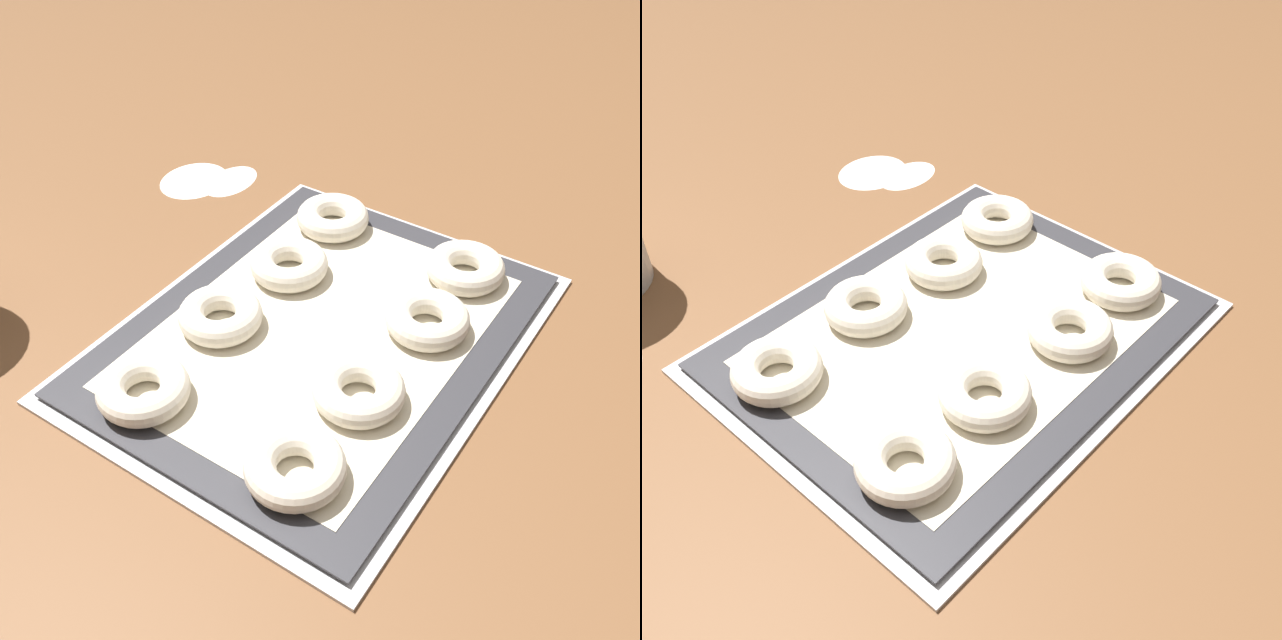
# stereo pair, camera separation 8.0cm
# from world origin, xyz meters

# --- Properties ---
(ground_plane) EXTENTS (2.80, 2.80, 0.00)m
(ground_plane) POSITION_xyz_m (0.00, 0.00, 0.00)
(ground_plane) COLOR brown
(baking_tray) EXTENTS (0.45, 0.36, 0.01)m
(baking_tray) POSITION_xyz_m (0.02, -0.00, 0.00)
(baking_tray) COLOR silver
(baking_tray) RESTS_ON ground_plane
(baking_mat) EXTENTS (0.43, 0.34, 0.00)m
(baking_mat) POSITION_xyz_m (0.02, -0.00, 0.01)
(baking_mat) COLOR #333338
(baking_mat) RESTS_ON baking_tray
(bagel_front_far_left) EXTENTS (0.08, 0.08, 0.03)m
(bagel_front_far_left) POSITION_xyz_m (-0.14, -0.08, 0.02)
(bagel_front_far_left) COLOR silver
(bagel_front_far_left) RESTS_ON baking_mat
(bagel_front_mid_left) EXTENTS (0.08, 0.08, 0.03)m
(bagel_front_mid_left) POSITION_xyz_m (-0.04, -0.08, 0.02)
(bagel_front_mid_left) COLOR silver
(bagel_front_mid_left) RESTS_ON baking_mat
(bagel_front_mid_right) EXTENTS (0.08, 0.08, 0.03)m
(bagel_front_mid_right) POSITION_xyz_m (0.08, -0.09, 0.02)
(bagel_front_mid_right) COLOR silver
(bagel_front_mid_right) RESTS_ON baking_mat
(bagel_front_far_right) EXTENTS (0.08, 0.08, 0.03)m
(bagel_front_far_right) POSITION_xyz_m (0.17, -0.08, 0.02)
(bagel_front_far_right) COLOR silver
(bagel_front_far_right) RESTS_ON baking_mat
(bagel_back_far_left) EXTENTS (0.08, 0.08, 0.03)m
(bagel_back_far_left) POSITION_xyz_m (-0.15, 0.08, 0.02)
(bagel_back_far_left) COLOR silver
(bagel_back_far_left) RESTS_ON baking_mat
(bagel_back_mid_left) EXTENTS (0.08, 0.08, 0.03)m
(bagel_back_mid_left) POSITION_xyz_m (-0.03, 0.09, 0.02)
(bagel_back_mid_left) COLOR silver
(bagel_back_mid_left) RESTS_ON baking_mat
(bagel_back_mid_right) EXTENTS (0.08, 0.08, 0.03)m
(bagel_back_mid_right) POSITION_xyz_m (0.07, 0.08, 0.02)
(bagel_back_mid_right) COLOR silver
(bagel_back_mid_right) RESTS_ON baking_mat
(bagel_back_far_right) EXTENTS (0.08, 0.08, 0.03)m
(bagel_back_far_right) POSITION_xyz_m (0.17, 0.09, 0.02)
(bagel_back_far_right) COLOR silver
(bagel_back_far_right) RESTS_ON baking_mat
(flour_patch_near) EXTENTS (0.10, 0.08, 0.00)m
(flour_patch_near) POSITION_xyz_m (0.18, 0.31, 0.00)
(flour_patch_near) COLOR white
(flour_patch_near) RESTS_ON ground_plane
(flour_patch_far) EXTENTS (0.09, 0.06, 0.00)m
(flour_patch_far) POSITION_xyz_m (0.20, 0.26, 0.00)
(flour_patch_far) COLOR white
(flour_patch_far) RESTS_ON ground_plane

